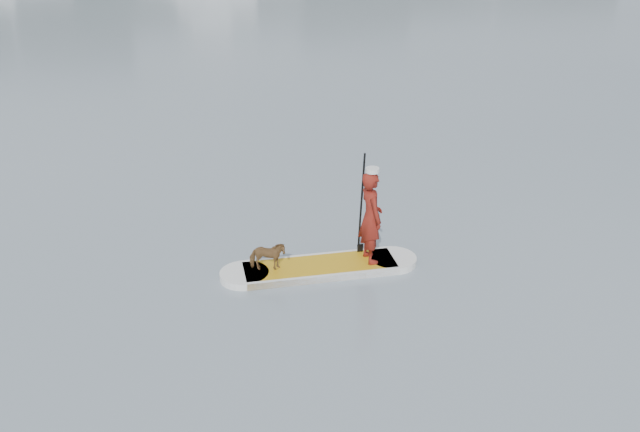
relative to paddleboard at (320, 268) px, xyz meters
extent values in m
plane|color=slate|center=(2.80, 2.67, -0.06)|extent=(140.00, 140.00, 0.00)
cube|color=#C38E12|center=(0.00, 0.00, 0.00)|extent=(2.56, 1.03, 0.12)
cylinder|color=silver|center=(-1.24, 0.12, 0.00)|extent=(0.80, 0.80, 0.12)
cylinder|color=silver|center=(1.24, -0.12, 0.00)|extent=(0.80, 0.80, 0.12)
cube|color=silver|center=(0.03, 0.37, 0.00)|extent=(2.49, 0.29, 0.12)
cube|color=silver|center=(-0.03, -0.37, 0.00)|extent=(2.49, 0.29, 0.12)
imported|color=maroon|center=(0.84, -0.08, 0.84)|extent=(0.38, 0.58, 1.56)
cylinder|color=silver|center=(0.84, -0.08, 1.66)|extent=(0.22, 0.22, 0.07)
imported|color=#54331C|center=(-0.86, 0.08, 0.31)|extent=(0.63, 0.41, 0.49)
cylinder|color=black|center=(0.78, 0.23, 0.94)|extent=(0.06, 0.30, 1.89)
cube|color=black|center=(0.78, 0.23, 0.04)|extent=(0.10, 0.03, 0.32)
camera|label=1|loc=(-3.01, -9.82, 5.75)|focal=40.00mm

